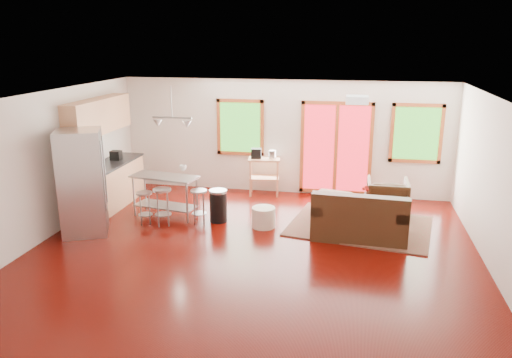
% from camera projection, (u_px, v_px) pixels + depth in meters
% --- Properties ---
extents(floor, '(7.50, 7.00, 0.02)m').
position_uv_depth(floor, '(253.00, 252.00, 8.44)').
color(floor, '#390401').
rests_on(floor, ground).
extents(ceiling, '(7.50, 7.00, 0.02)m').
position_uv_depth(ceiling, '(252.00, 97.00, 7.72)').
color(ceiling, white).
rests_on(ceiling, ground).
extents(back_wall, '(7.50, 0.02, 2.60)m').
position_uv_depth(back_wall, '(283.00, 137.00, 11.39)').
color(back_wall, silver).
rests_on(back_wall, ground).
extents(left_wall, '(0.02, 7.00, 2.60)m').
position_uv_depth(left_wall, '(44.00, 167.00, 8.78)').
color(left_wall, silver).
rests_on(left_wall, ground).
extents(right_wall, '(0.02, 7.00, 2.60)m').
position_uv_depth(right_wall, '(501.00, 192.00, 7.37)').
color(right_wall, silver).
rests_on(right_wall, ground).
extents(front_wall, '(7.50, 0.02, 2.60)m').
position_uv_depth(front_wall, '(178.00, 276.00, 4.77)').
color(front_wall, silver).
rests_on(front_wall, ground).
extents(window_left, '(1.10, 0.05, 1.30)m').
position_uv_depth(window_left, '(240.00, 127.00, 11.47)').
color(window_left, '#205416').
rests_on(window_left, back_wall).
extents(french_doors, '(1.60, 0.05, 2.10)m').
position_uv_depth(french_doors, '(336.00, 148.00, 11.17)').
color(french_doors, '#AD1621').
rests_on(french_doors, back_wall).
extents(window_right, '(1.10, 0.05, 1.30)m').
position_uv_depth(window_right, '(416.00, 134.00, 10.74)').
color(window_right, '#205416').
rests_on(window_right, back_wall).
extents(rug, '(2.88, 2.39, 0.03)m').
position_uv_depth(rug, '(360.00, 226.00, 9.56)').
color(rug, '#515E39').
rests_on(rug, floor).
extents(loveseat, '(1.72, 1.04, 0.89)m').
position_uv_depth(loveseat, '(360.00, 219.00, 8.96)').
color(loveseat, black).
rests_on(loveseat, floor).
extents(coffee_table, '(1.08, 0.88, 0.37)m').
position_uv_depth(coffee_table, '(366.00, 205.00, 9.81)').
color(coffee_table, '#391209').
rests_on(coffee_table, floor).
extents(armchair, '(0.81, 0.76, 0.82)m').
position_uv_depth(armchair, '(387.00, 195.00, 10.10)').
color(armchair, black).
rests_on(armchair, floor).
extents(ottoman, '(0.80, 0.80, 0.44)m').
position_uv_depth(ottoman, '(331.00, 205.00, 10.13)').
color(ottoman, black).
rests_on(ottoman, floor).
extents(pouf, '(0.47, 0.47, 0.39)m').
position_uv_depth(pouf, '(263.00, 217.00, 9.50)').
color(pouf, beige).
rests_on(pouf, floor).
extents(vase, '(0.23, 0.23, 0.31)m').
position_uv_depth(vase, '(365.00, 196.00, 9.75)').
color(vase, silver).
rests_on(vase, coffee_table).
extents(book, '(0.24, 0.08, 0.32)m').
position_uv_depth(book, '(375.00, 196.00, 9.58)').
color(book, maroon).
rests_on(book, coffee_table).
extents(cabinets, '(0.64, 2.24, 2.30)m').
position_uv_depth(cabinets, '(106.00, 165.00, 10.44)').
color(cabinets, tan).
rests_on(cabinets, floor).
extents(refrigerator, '(1.01, 1.00, 1.93)m').
position_uv_depth(refrigerator, '(82.00, 183.00, 9.02)').
color(refrigerator, '#B7BABC').
rests_on(refrigerator, floor).
extents(island, '(1.41, 0.75, 0.85)m').
position_uv_depth(island, '(165.00, 189.00, 9.97)').
color(island, '#B7BABC').
rests_on(island, floor).
extents(cup, '(0.15, 0.12, 0.14)m').
position_uv_depth(cup, '(183.00, 167.00, 9.89)').
color(cup, white).
rests_on(cup, island).
extents(bar_stool_a, '(0.40, 0.40, 0.65)m').
position_uv_depth(bar_stool_a, '(145.00, 200.00, 9.57)').
color(bar_stool_a, '#B7BABC').
rests_on(bar_stool_a, floor).
extents(bar_stool_b, '(0.46, 0.46, 0.73)m').
position_uv_depth(bar_stool_b, '(162.00, 198.00, 9.49)').
color(bar_stool_b, '#B7BABC').
rests_on(bar_stool_b, floor).
extents(bar_stool_c, '(0.39, 0.39, 0.68)m').
position_uv_depth(bar_stool_c, '(199.00, 199.00, 9.60)').
color(bar_stool_c, '#B7BABC').
rests_on(bar_stool_c, floor).
extents(trash_can, '(0.37, 0.37, 0.64)m').
position_uv_depth(trash_can, '(218.00, 206.00, 9.76)').
color(trash_can, black).
rests_on(trash_can, floor).
extents(kitchen_cart, '(0.77, 0.55, 1.09)m').
position_uv_depth(kitchen_cart, '(263.00, 163.00, 11.32)').
color(kitchen_cart, tan).
rests_on(kitchen_cart, floor).
extents(ceiling_flush, '(0.35, 0.35, 0.12)m').
position_uv_depth(ceiling_flush, '(357.00, 100.00, 8.01)').
color(ceiling_flush, white).
rests_on(ceiling_flush, ceiling).
extents(pendant_light, '(0.80, 0.18, 0.79)m').
position_uv_depth(pendant_light, '(172.00, 123.00, 9.69)').
color(pendant_light, gray).
rests_on(pendant_light, ceiling).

